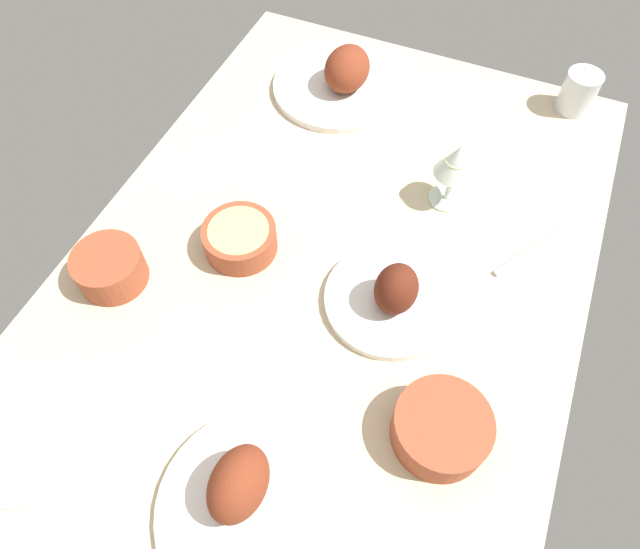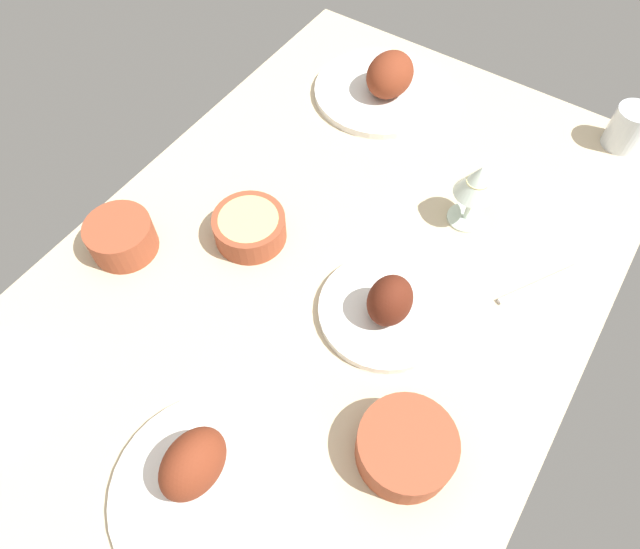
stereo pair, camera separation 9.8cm
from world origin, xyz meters
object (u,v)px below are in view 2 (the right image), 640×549
(bowl_soup, at_px, (406,447))
(fork_loose, at_px, (540,284))
(plate_near_viewer, at_px, (384,84))
(water_tumbler, at_px, (628,128))
(bowl_cream, at_px, (121,236))
(plate_center_main, at_px, (386,307))
(bowl_pasta, at_px, (250,227))
(wine_glass, at_px, (477,183))
(plate_far_side, at_px, (204,481))

(bowl_soup, height_order, fork_loose, bowl_soup)
(plate_near_viewer, relative_size, water_tumbler, 3.28)
(bowl_cream, bearing_deg, fork_loose, -62.52)
(plate_center_main, relative_size, water_tumbler, 2.53)
(plate_near_viewer, height_order, bowl_pasta, plate_near_viewer)
(bowl_soup, distance_m, fork_loose, 0.40)
(plate_center_main, height_order, water_tumbler, plate_center_main)
(wine_glass, height_order, water_tumbler, wine_glass)
(bowl_soup, relative_size, fork_loose, 0.82)
(wine_glass, bearing_deg, bowl_cream, 129.82)
(plate_far_side, xyz_separation_m, water_tumbler, (1.01, -0.28, 0.02))
(plate_near_viewer, xyz_separation_m, fork_loose, (-0.28, -0.49, -0.03))
(bowl_pasta, distance_m, water_tumbler, 0.80)
(bowl_soup, bearing_deg, water_tumbler, -4.41)
(plate_far_side, bearing_deg, plate_near_viewer, 13.87)
(plate_near_viewer, distance_m, plate_far_side, 0.90)
(plate_far_side, bearing_deg, bowl_soup, -47.41)
(bowl_soup, height_order, bowl_pasta, bowl_soup)
(plate_center_main, relative_size, bowl_pasta, 1.68)
(plate_near_viewer, distance_m, bowl_pasta, 0.48)
(water_tumbler, bearing_deg, plate_center_main, 162.11)
(plate_center_main, xyz_separation_m, wine_glass, (0.27, -0.02, 0.07))
(wine_glass, height_order, fork_loose, wine_glass)
(plate_near_viewer, relative_size, bowl_pasta, 2.18)
(plate_near_viewer, xyz_separation_m, bowl_soup, (-0.67, -0.43, 0.00))
(bowl_pasta, xyz_separation_m, water_tumbler, (0.62, -0.50, 0.02))
(bowl_soup, xyz_separation_m, fork_loose, (0.39, -0.06, -0.03))
(bowl_cream, bearing_deg, plate_near_viewer, -16.08)
(bowl_cream, bearing_deg, water_tumbler, -41.04)
(plate_center_main, xyz_separation_m, bowl_soup, (-0.19, -0.14, 0.01))
(bowl_soup, bearing_deg, plate_far_side, 132.59)
(water_tumbler, bearing_deg, bowl_pasta, 141.49)
(plate_far_side, bearing_deg, bowl_pasta, 29.43)
(wine_glass, xyz_separation_m, water_tumbler, (0.36, -0.18, -0.05))
(bowl_cream, xyz_separation_m, fork_loose, (0.35, -0.67, -0.03))
(water_tumbler, bearing_deg, wine_glass, 153.46)
(bowl_cream, xyz_separation_m, wine_glass, (0.41, -0.49, 0.06))
(bowl_pasta, distance_m, wine_glass, 0.42)
(wine_glass, bearing_deg, bowl_pasta, 129.63)
(plate_center_main, xyz_separation_m, water_tumbler, (0.63, -0.20, 0.02))
(plate_near_viewer, bearing_deg, bowl_soup, -147.59)
(plate_near_viewer, distance_m, wine_glass, 0.39)
(bowl_cream, bearing_deg, bowl_soup, -94.28)
(plate_far_side, distance_m, fork_loose, 0.65)
(plate_near_viewer, height_order, plate_far_side, plate_far_side)
(plate_near_viewer, relative_size, wine_glass, 2.09)
(bowl_soup, bearing_deg, bowl_cream, 85.72)
(bowl_pasta, relative_size, fork_loose, 0.76)
(plate_far_side, xyz_separation_m, fork_loose, (0.59, -0.27, -0.02))
(bowl_pasta, relative_size, water_tumbler, 1.50)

